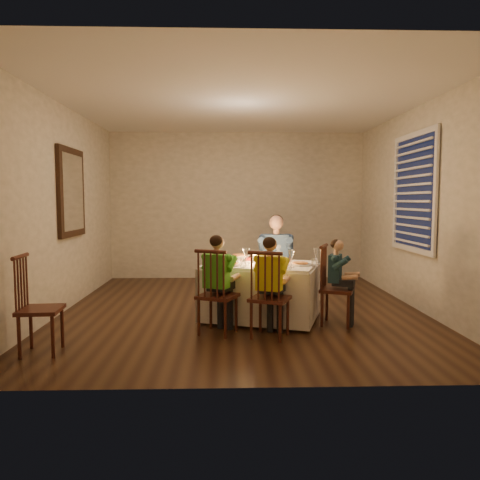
{
  "coord_description": "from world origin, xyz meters",
  "views": [
    {
      "loc": [
        -0.21,
        -5.88,
        1.4
      ],
      "look_at": [
        -0.02,
        0.15,
        0.89
      ],
      "focal_mm": 35.0,
      "sensor_mm": 36.0,
      "label": 1
    }
  ],
  "objects_px": {
    "chair_extra": "(42,353)",
    "adult": "(276,307)",
    "chair_near_left": "(218,333)",
    "child_yellow": "(270,337)",
    "child_green": "(218,333)",
    "serving_bowl": "(240,258)",
    "chair_adult": "(276,307)",
    "child_teal": "(337,325)",
    "chair_end": "(337,325)",
    "dining_table": "(261,280)",
    "chair_near_right": "(270,337)"
  },
  "relations": [
    {
      "from": "chair_near_right",
      "to": "child_yellow",
      "type": "xyz_separation_m",
      "value": [
        0.0,
        0.0,
        0.0
      ]
    },
    {
      "from": "chair_adult",
      "to": "child_teal",
      "type": "relative_size",
      "value": 0.94
    },
    {
      "from": "chair_near_left",
      "to": "chair_end",
      "type": "relative_size",
      "value": 1.0
    },
    {
      "from": "chair_adult",
      "to": "chair_extra",
      "type": "bearing_deg",
      "value": -133.02
    },
    {
      "from": "adult",
      "to": "chair_adult",
      "type": "bearing_deg",
      "value": -170.05
    },
    {
      "from": "adult",
      "to": "chair_near_right",
      "type": "bearing_deg",
      "value": -88.86
    },
    {
      "from": "chair_adult",
      "to": "serving_bowl",
      "type": "xyz_separation_m",
      "value": [
        -0.48,
        -0.28,
        0.69
      ]
    },
    {
      "from": "adult",
      "to": "serving_bowl",
      "type": "height_order",
      "value": "serving_bowl"
    },
    {
      "from": "dining_table",
      "to": "child_teal",
      "type": "distance_m",
      "value": 1.0
    },
    {
      "from": "chair_adult",
      "to": "child_yellow",
      "type": "xyz_separation_m",
      "value": [
        -0.21,
        -1.34,
        0.0
      ]
    },
    {
      "from": "dining_table",
      "to": "child_yellow",
      "type": "bearing_deg",
      "value": -69.01
    },
    {
      "from": "dining_table",
      "to": "chair_end",
      "type": "height_order",
      "value": "dining_table"
    },
    {
      "from": "dining_table",
      "to": "adult",
      "type": "xyz_separation_m",
      "value": [
        0.24,
        0.61,
        -0.47
      ]
    },
    {
      "from": "chair_extra",
      "to": "child_green",
      "type": "xyz_separation_m",
      "value": [
        1.6,
        0.58,
        0.0
      ]
    },
    {
      "from": "chair_near_left",
      "to": "child_teal",
      "type": "bearing_deg",
      "value": -142.71
    },
    {
      "from": "child_teal",
      "to": "child_yellow",
      "type": "bearing_deg",
      "value": 141.78
    },
    {
      "from": "chair_extra",
      "to": "adult",
      "type": "xyz_separation_m",
      "value": [
        2.35,
        1.77,
        0.0
      ]
    },
    {
      "from": "chair_adult",
      "to": "dining_table",
      "type": "bearing_deg",
      "value": -101.75
    },
    {
      "from": "chair_near_left",
      "to": "dining_table",
      "type": "bearing_deg",
      "value": -106.58
    },
    {
      "from": "chair_near_right",
      "to": "child_green",
      "type": "relative_size",
      "value": 0.87
    },
    {
      "from": "chair_near_left",
      "to": "child_teal",
      "type": "relative_size",
      "value": 0.94
    },
    {
      "from": "child_green",
      "to": "child_teal",
      "type": "xyz_separation_m",
      "value": [
        1.34,
        0.31,
        0.0
      ]
    },
    {
      "from": "child_yellow",
      "to": "child_teal",
      "type": "bearing_deg",
      "value": -127.41
    },
    {
      "from": "chair_end",
      "to": "chair_extra",
      "type": "height_order",
      "value": "chair_extra"
    },
    {
      "from": "chair_end",
      "to": "child_yellow",
      "type": "bearing_deg",
      "value": 141.78
    },
    {
      "from": "chair_near_left",
      "to": "child_yellow",
      "type": "distance_m",
      "value": 0.55
    },
    {
      "from": "dining_table",
      "to": "chair_near_left",
      "type": "height_order",
      "value": "dining_table"
    },
    {
      "from": "serving_bowl",
      "to": "child_green",
      "type": "bearing_deg",
      "value": -105.89
    },
    {
      "from": "chair_adult",
      "to": "child_green",
      "type": "height_order",
      "value": "child_green"
    },
    {
      "from": "chair_extra",
      "to": "child_teal",
      "type": "bearing_deg",
      "value": -77.08
    },
    {
      "from": "chair_adult",
      "to": "serving_bowl",
      "type": "bearing_deg",
      "value": -140.06
    },
    {
      "from": "chair_near_left",
      "to": "serving_bowl",
      "type": "distance_m",
      "value": 1.17
    },
    {
      "from": "dining_table",
      "to": "chair_near_left",
      "type": "distance_m",
      "value": 0.89
    },
    {
      "from": "chair_near_left",
      "to": "serving_bowl",
      "type": "relative_size",
      "value": 3.92
    },
    {
      "from": "chair_near_right",
      "to": "child_teal",
      "type": "distance_m",
      "value": 0.92
    },
    {
      "from": "child_yellow",
      "to": "child_teal",
      "type": "relative_size",
      "value": 1.07
    },
    {
      "from": "dining_table",
      "to": "serving_bowl",
      "type": "xyz_separation_m",
      "value": [
        -0.24,
        0.34,
        0.22
      ]
    },
    {
      "from": "chair_near_left",
      "to": "adult",
      "type": "bearing_deg",
      "value": -97.64
    },
    {
      "from": "adult",
      "to": "child_green",
      "type": "relative_size",
      "value": 1.16
    },
    {
      "from": "child_green",
      "to": "child_yellow",
      "type": "relative_size",
      "value": 1.01
    },
    {
      "from": "chair_near_right",
      "to": "chair_extra",
      "type": "distance_m",
      "value": 2.18
    },
    {
      "from": "child_yellow",
      "to": "serving_bowl",
      "type": "xyz_separation_m",
      "value": [
        -0.28,
        1.06,
        0.69
      ]
    },
    {
      "from": "chair_adult",
      "to": "child_yellow",
      "type": "bearing_deg",
      "value": -88.86
    },
    {
      "from": "dining_table",
      "to": "chair_extra",
      "type": "height_order",
      "value": "dining_table"
    },
    {
      "from": "chair_near_left",
      "to": "child_yellow",
      "type": "bearing_deg",
      "value": -171.2
    },
    {
      "from": "dining_table",
      "to": "child_teal",
      "type": "bearing_deg",
      "value": 0.5
    },
    {
      "from": "chair_adult",
      "to": "child_green",
      "type": "xyz_separation_m",
      "value": [
        -0.74,
        -1.19,
        0.0
      ]
    },
    {
      "from": "child_green",
      "to": "serving_bowl",
      "type": "xyz_separation_m",
      "value": [
        0.26,
        0.91,
        0.69
      ]
    },
    {
      "from": "child_green",
      "to": "child_teal",
      "type": "distance_m",
      "value": 1.37
    },
    {
      "from": "chair_end",
      "to": "chair_near_left",
      "type": "bearing_deg",
      "value": 125.15
    }
  ]
}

